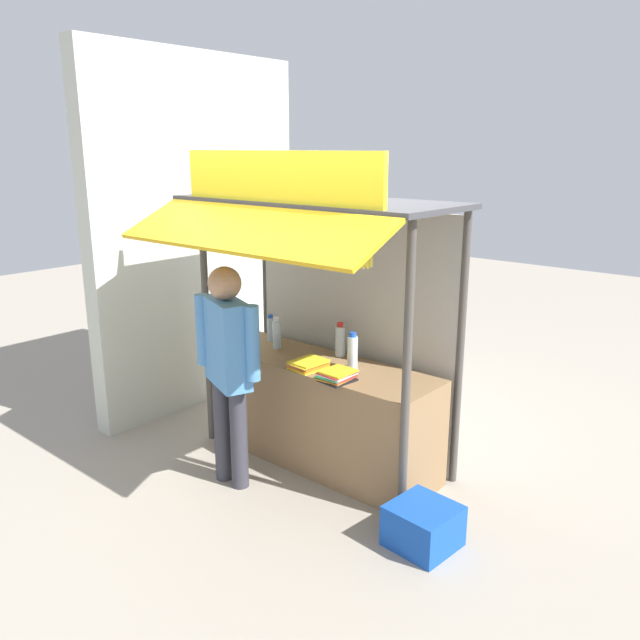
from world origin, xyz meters
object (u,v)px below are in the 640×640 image
object	(u,v)px
water_bottle_right	(352,352)
vendor_person	(228,357)
banana_bunch_inner_right	(243,244)
plastic_crate	(423,526)
magazine_stack_left	(337,376)
banana_bunch_rightmost	(366,256)
water_bottle_center	(340,340)
water_bottle_front_left	(277,334)
water_bottle_back_right	(271,329)
magazine_stack_mid_left	(308,364)

from	to	relation	value
water_bottle_right	vendor_person	xyz separation A→B (m)	(-0.57, -0.77, 0.03)
banana_bunch_inner_right	vendor_person	world-z (taller)	banana_bunch_inner_right
water_bottle_right	plastic_crate	world-z (taller)	water_bottle_right
magazine_stack_left	vendor_person	bearing A→B (deg)	-142.87
water_bottle_right	banana_bunch_rightmost	world-z (taller)	banana_bunch_rightmost
water_bottle_center	vendor_person	world-z (taller)	vendor_person
vendor_person	water_bottle_right	bearing A→B (deg)	-105.01
water_bottle_center	water_bottle_right	world-z (taller)	water_bottle_right
vendor_person	plastic_crate	distance (m)	1.81
water_bottle_right	water_bottle_front_left	size ratio (longest dim) A/B	1.08
water_bottle_back_right	water_bottle_right	distance (m)	1.01
water_bottle_right	banana_bunch_rightmost	size ratio (longest dim) A/B	1.16
water_bottle_front_left	vendor_person	distance (m)	0.81
magazine_stack_mid_left	plastic_crate	distance (m)	1.49
banana_bunch_rightmost	banana_bunch_inner_right	world-z (taller)	same
banana_bunch_rightmost	magazine_stack_mid_left	bearing A→B (deg)	161.28
magazine_stack_mid_left	banana_bunch_rightmost	bearing A→B (deg)	-18.72
water_bottle_front_left	vendor_person	bearing A→B (deg)	-72.61
water_bottle_right	banana_bunch_inner_right	distance (m)	1.17
water_bottle_center	magazine_stack_left	world-z (taller)	water_bottle_center
water_bottle_back_right	water_bottle_center	bearing A→B (deg)	4.72
water_bottle_center	magazine_stack_left	bearing A→B (deg)	-53.49
banana_bunch_rightmost	banana_bunch_inner_right	size ratio (longest dim) A/B	0.94
banana_bunch_rightmost	water_bottle_front_left	bearing A→B (deg)	160.14
water_bottle_front_left	magazine_stack_left	distance (m)	0.93
water_bottle_back_right	water_bottle_front_left	xyz separation A→B (m)	(0.19, -0.12, 0.02)
banana_bunch_rightmost	vendor_person	world-z (taller)	banana_bunch_rightmost
water_bottle_front_left	magazine_stack_left	bearing A→B (deg)	-17.52
magazine_stack_mid_left	water_bottle_center	bearing A→B (deg)	90.13
water_bottle_center	magazine_stack_left	distance (m)	0.58
magazine_stack_left	water_bottle_center	bearing A→B (deg)	126.51
water_bottle_right	magazine_stack_mid_left	bearing A→B (deg)	-141.12
water_bottle_right	banana_bunch_rightmost	bearing A→B (deg)	-45.48
magazine_stack_left	banana_bunch_inner_right	size ratio (longest dim) A/B	0.96
water_bottle_right	water_bottle_center	bearing A→B (deg)	145.96
water_bottle_front_left	banana_bunch_inner_right	bearing A→B (deg)	-76.25
water_bottle_back_right	banana_bunch_rightmost	size ratio (longest dim) A/B	0.93
water_bottle_back_right	plastic_crate	world-z (taller)	water_bottle_back_right
water_bottle_center	water_bottle_back_right	world-z (taller)	water_bottle_center
water_bottle_center	water_bottle_front_left	xyz separation A→B (m)	(-0.54, -0.18, -0.01)
magazine_stack_left	water_bottle_front_left	bearing A→B (deg)	162.48
water_bottle_right	plastic_crate	bearing A→B (deg)	-27.39
water_bottle_back_right	vendor_person	size ratio (longest dim) A/B	0.14
water_bottle_right	banana_bunch_rightmost	distance (m)	1.06
magazine_stack_mid_left	plastic_crate	size ratio (longest dim) A/B	0.75
water_bottle_front_left	water_bottle_center	bearing A→B (deg)	18.50
water_bottle_center	banana_bunch_inner_right	xyz separation A→B (m)	(-0.43, -0.64, 0.82)
banana_bunch_inner_right	plastic_crate	bearing A→B (deg)	-1.83
magazine_stack_mid_left	banana_bunch_rightmost	size ratio (longest dim) A/B	1.19
magazine_stack_mid_left	banana_bunch_inner_right	size ratio (longest dim) A/B	1.12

